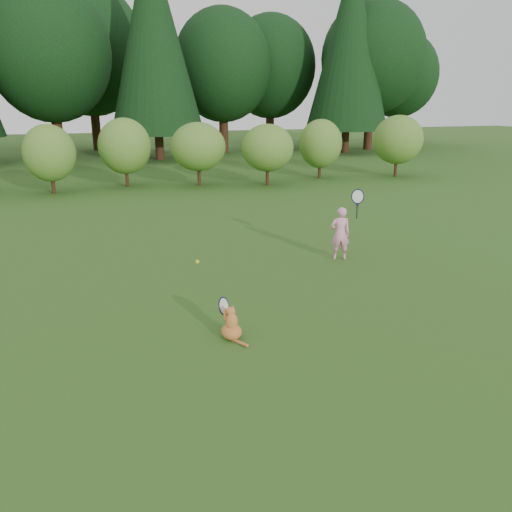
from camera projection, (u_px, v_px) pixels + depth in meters
name	position (u px, v px, depth m)	size (l,w,h in m)	color
ground	(259.00, 310.00, 8.51)	(100.00, 100.00, 0.00)	#2C4F16
shrub_row	(161.00, 152.00, 19.93)	(28.00, 3.00, 2.80)	#527C26
woodland_backdrop	(132.00, 21.00, 27.21)	(48.00, 10.00, 15.00)	black
child	(341.00, 232.00, 11.02)	(0.71, 0.49, 1.77)	#FF98C2
cat	(231.00, 322.00, 7.42)	(0.38, 0.74, 0.70)	#C27A25
tennis_ball	(197.00, 262.00, 8.44)	(0.07, 0.07, 0.07)	#C0D418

